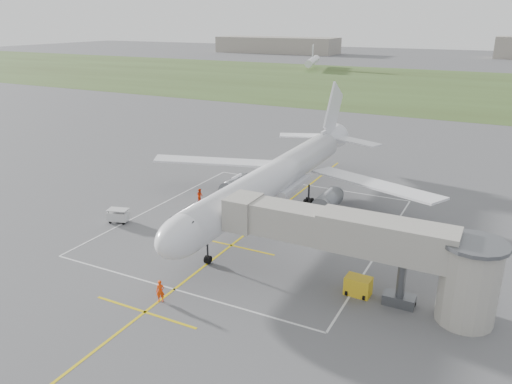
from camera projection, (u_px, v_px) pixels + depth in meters
The scene contains 11 objects.
ground at pixel (272, 214), 60.37m from camera, with size 700.00×700.00×0.00m, color #505052.
grass_strip at pixel (436, 87), 169.48m from camera, with size 700.00×120.00×0.02m, color #3B4C21.
apron_markings at pixel (250, 231), 55.49m from camera, with size 28.20×60.00×0.01m.
airliner at pixel (275, 177), 59.55m from camera, with size 38.93×46.75×13.52m.
jet_bridge at pixel (376, 247), 40.70m from camera, with size 23.40×5.00×7.20m.
gpu_unit at pixel (358, 286), 42.53m from camera, with size 2.23×1.62×1.63m.
baggage_cart at pixel (118, 216), 57.59m from camera, with size 2.60×1.97×1.61m.
ramp_worker_nose at pixel (160, 291), 41.45m from camera, with size 0.70×0.46×1.92m, color #F03C07.
ramp_worker_wing at pixel (200, 195), 63.78m from camera, with size 0.90×0.70×1.84m, color red.
distant_hangars at pixel (444, 49), 288.19m from camera, with size 345.00×49.00×12.00m.
distant_aircraft at pixel (509, 68), 197.33m from camera, with size 180.52×38.59×8.85m.
Camera 1 is at (23.85, -50.80, 22.50)m, focal length 35.00 mm.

